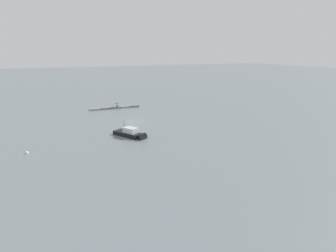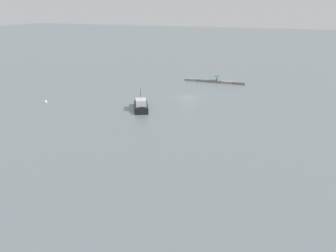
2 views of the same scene
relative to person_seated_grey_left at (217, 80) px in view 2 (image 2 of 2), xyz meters
name	(u,v)px [view 2 (image 2 of 2)]	position (x,y,z in m)	size (l,w,h in m)	color
ground_plane	(189,98)	(0.54, 17.85, -0.77)	(500.00, 500.00, 0.00)	slate
seawall_pier	(215,81)	(0.54, -0.23, -0.51)	(15.22, 1.43, 0.52)	slate
person_seated_grey_left	(217,80)	(0.00, 0.00, 0.00)	(0.48, 0.66, 0.73)	#1E2333
umbrella_open_green	(217,76)	(-0.01, -0.16, 0.86)	(1.36, 1.36, 1.29)	black
motorboat_black_near	(141,108)	(4.81, 30.85, -0.31)	(5.83, 7.95, 4.36)	black
mooring_buoy_near	(46,102)	(24.73, 32.82, -0.67)	(0.58, 0.58, 0.58)	white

